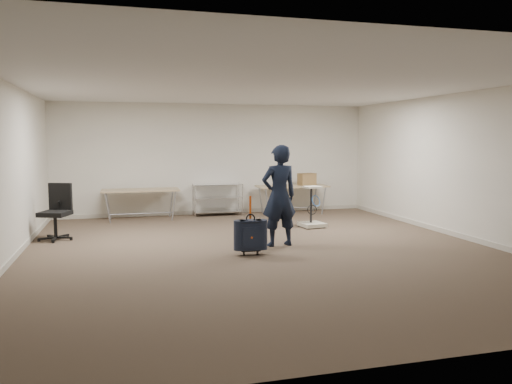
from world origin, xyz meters
name	(u,v)px	position (x,y,z in m)	size (l,w,h in m)	color
ground	(263,251)	(0.00, 0.00, 0.00)	(9.00, 9.00, 0.00)	#483A2C
room_shell	(244,233)	(0.00, 1.38, 0.05)	(8.00, 9.00, 9.00)	white
folding_table_left	(140,192)	(-1.90, 3.95, 0.68)	(1.80, 0.75, 0.73)	#9A885E
folding_table_right	(292,188)	(1.90, 3.95, 0.68)	(1.80, 0.75, 0.73)	#9A885E
wire_shelf	(218,198)	(0.00, 4.20, 0.44)	(1.22, 0.47, 0.80)	silver
person	(279,196)	(0.39, 0.32, 0.91)	(0.66, 0.43, 1.81)	black
suitcase	(251,235)	(-0.29, -0.26, 0.33)	(0.37, 0.23, 0.98)	black
office_chair	(57,223)	(-3.54, 1.95, 0.32)	(0.65, 0.66, 1.07)	black
equipment_cart	(312,216)	(1.67, 1.95, 0.24)	(0.55, 0.55, 0.90)	beige
cardboard_box	(307,179)	(2.31, 3.98, 0.88)	(0.41, 0.31, 0.31)	brown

